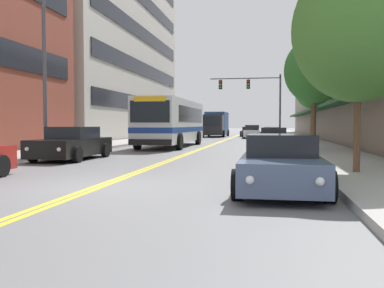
{
  "coord_description": "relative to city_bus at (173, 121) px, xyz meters",
  "views": [
    {
      "loc": [
        4.03,
        -9.75,
        1.51
      ],
      "look_at": [
        -0.32,
        14.71,
        0.36
      ],
      "focal_mm": 40.0,
      "sensor_mm": 36.0,
      "label": 1
    }
  ],
  "objects": [
    {
      "name": "car_black_parked_left_far",
      "position": [
        -1.93,
        -11.16,
        -1.09
      ],
      "size": [
        2.11,
        4.88,
        1.41
      ],
      "color": "black",
      "rests_on": "ground_plane"
    },
    {
      "name": "street_tree_right_mid",
      "position": [
        8.81,
        -4.4,
        2.64
      ],
      "size": [
        3.23,
        3.23,
        6.02
      ],
      "color": "brown",
      "rests_on": "sidewalk_right"
    },
    {
      "name": "street_tree_right_far",
      "position": [
        9.85,
        7.2,
        2.56
      ],
      "size": [
        2.81,
        2.81,
        5.71
      ],
      "color": "brown",
      "rests_on": "sidewalk_right"
    },
    {
      "name": "car_charcoal_parked_left_near",
      "position": [
        -1.96,
        11.07,
        -1.19
      ],
      "size": [
        1.99,
        4.19,
        1.2
      ],
      "color": "#232328",
      "rests_on": "ground_plane"
    },
    {
      "name": "box_truck",
      "position": [
        0.11,
        23.61,
        -0.19
      ],
      "size": [
        2.71,
        7.69,
        3.0
      ],
      "color": "#232328",
      "rests_on": "ground_plane"
    },
    {
      "name": "ground_plane",
      "position": [
        2.34,
        18.44,
        -1.75
      ],
      "size": [
        240.0,
        240.0,
        0.0
      ],
      "primitive_type": "plane",
      "color": "slate"
    },
    {
      "name": "traffic_signal_mast",
      "position": [
        5.11,
        15.08,
        2.91
      ],
      "size": [
        7.09,
        0.38,
        6.48
      ],
      "color": "#47474C",
      "rests_on": "ground_plane"
    },
    {
      "name": "car_dark_grey_moving_second",
      "position": [
        4.03,
        25.69,
        -1.18
      ],
      "size": [
        2.07,
        4.77,
        1.19
      ],
      "color": "#38383D",
      "rests_on": "ground_plane"
    },
    {
      "name": "city_bus",
      "position": [
        0.0,
        0.0,
        0.0
      ],
      "size": [
        2.85,
        11.23,
        3.09
      ],
      "color": "silver",
      "rests_on": "ground_plane"
    },
    {
      "name": "car_white_moving_lead",
      "position": [
        4.71,
        18.07,
        -1.09
      ],
      "size": [
        1.96,
        4.16,
        1.43
      ],
      "color": "white",
      "rests_on": "ground_plane"
    },
    {
      "name": "office_tower_left",
      "position": [
        -12.56,
        15.66,
        11.0
      ],
      "size": [
        12.08,
        30.33,
        25.5
      ],
      "color": "#BCB7AD",
      "rests_on": "ground_plane"
    },
    {
      "name": "street_lamp_left_near",
      "position": [
        -2.75,
        -11.5,
        3.61
      ],
      "size": [
        1.87,
        0.28,
        9.27
      ],
      "color": "#47474C",
      "rests_on": "ground_plane"
    },
    {
      "name": "sidewalk_left",
      "position": [
        -4.74,
        18.44,
        -1.67
      ],
      "size": [
        3.17,
        106.0,
        0.16
      ],
      "color": "#9E9B96",
      "rests_on": "ground_plane"
    },
    {
      "name": "sidewalk_right",
      "position": [
        9.43,
        18.44,
        -1.67
      ],
      "size": [
        3.17,
        106.0,
        0.16
      ],
      "color": "#9E9B96",
      "rests_on": "ground_plane"
    },
    {
      "name": "storefront_row_right",
      "position": [
        15.24,
        18.44,
        3.46
      ],
      "size": [
        9.1,
        68.0,
        10.42
      ],
      "color": "gray",
      "rests_on": "ground_plane"
    },
    {
      "name": "street_tree_right_near",
      "position": [
        8.85,
        -15.63,
        2.4
      ],
      "size": [
        3.7,
        3.7,
        6.03
      ],
      "color": "brown",
      "rests_on": "sidewalk_right"
    },
    {
      "name": "centre_line",
      "position": [
        2.34,
        18.44,
        -1.74
      ],
      "size": [
        0.34,
        106.0,
        0.01
      ],
      "color": "yellow",
      "rests_on": "ground_plane"
    },
    {
      "name": "car_slate_blue_parked_right_foreground",
      "position": [
        6.67,
        -18.5,
        -1.15
      ],
      "size": [
        1.99,
        4.38,
        1.28
      ],
      "color": "#475675",
      "rests_on": "ground_plane"
    },
    {
      "name": "car_silver_parked_right_mid",
      "position": [
        6.75,
        1.31,
        -1.13
      ],
      "size": [
        2.19,
        4.68,
        1.29
      ],
      "color": "#B7B7BC",
      "rests_on": "ground_plane"
    },
    {
      "name": "car_navy_parked_right_far",
      "position": [
        6.73,
        14.48,
        -1.16
      ],
      "size": [
        2.04,
        4.19,
        1.25
      ],
      "color": "#19234C",
      "rests_on": "ground_plane"
    }
  ]
}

